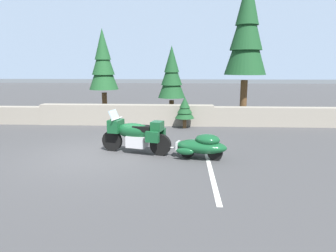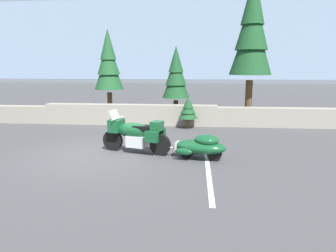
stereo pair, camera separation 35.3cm
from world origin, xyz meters
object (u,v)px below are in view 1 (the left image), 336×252
(pine_tree_tall, at_px, (247,30))
(pine_tree_far_right, at_px, (103,63))
(pine_tree_secondary, at_px, (172,75))
(car_shaped_trailer, at_px, (202,146))
(touring_motorcycle, at_px, (135,134))

(pine_tree_tall, distance_m, pine_tree_far_right, 7.32)
(pine_tree_secondary, bearing_deg, pine_tree_tall, 7.48)
(car_shaped_trailer, relative_size, pine_tree_far_right, 0.48)
(touring_motorcycle, height_order, pine_tree_far_right, pine_tree_far_right)
(touring_motorcycle, xyz_separation_m, pine_tree_secondary, (0.90, 5.57, 1.66))
(touring_motorcycle, height_order, car_shaped_trailer, touring_motorcycle)
(touring_motorcycle, distance_m, pine_tree_far_right, 7.48)
(pine_tree_secondary, distance_m, pine_tree_far_right, 3.78)
(touring_motorcycle, distance_m, car_shaped_trailer, 2.12)
(pine_tree_far_right, bearing_deg, touring_motorcycle, -67.89)
(touring_motorcycle, bearing_deg, car_shaped_trailer, -14.97)
(car_shaped_trailer, xyz_separation_m, pine_tree_tall, (2.42, 6.58, 3.97))
(touring_motorcycle, bearing_deg, pine_tree_tall, 53.59)
(pine_tree_secondary, relative_size, pine_tree_far_right, 0.80)
(car_shaped_trailer, xyz_separation_m, pine_tree_secondary, (-1.13, 6.11, 1.87))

